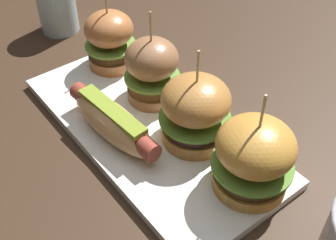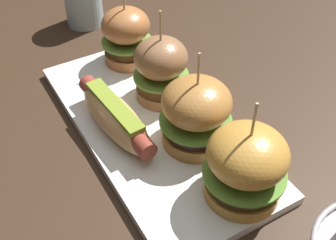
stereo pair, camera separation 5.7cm
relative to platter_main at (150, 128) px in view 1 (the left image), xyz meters
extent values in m
plane|color=#382619|center=(0.00, 0.00, -0.01)|extent=(3.00, 3.00, 0.00)
cube|color=white|center=(0.00, 0.00, 0.00)|extent=(0.42, 0.19, 0.01)
ellipsoid|color=tan|center=(-0.02, -0.05, 0.03)|extent=(0.17, 0.06, 0.05)
cylinder|color=brown|center=(-0.02, -0.05, 0.04)|extent=(0.18, 0.04, 0.03)
cube|color=olive|center=(-0.02, -0.05, 0.05)|extent=(0.13, 0.03, 0.01)
cylinder|color=#B36C3B|center=(-0.16, 0.04, 0.02)|extent=(0.08, 0.08, 0.02)
cylinder|color=#432A12|center=(-0.16, 0.04, 0.03)|extent=(0.07, 0.07, 0.02)
cylinder|color=#6B9E3D|center=(-0.16, 0.04, 0.04)|extent=(0.08, 0.08, 0.00)
ellipsoid|color=#B36C3B|center=(-0.16, 0.04, 0.07)|extent=(0.08, 0.08, 0.06)
cylinder|color=tan|center=(-0.16, 0.04, 0.12)|extent=(0.00, 0.00, 0.06)
cylinder|color=#966643|center=(-0.05, 0.04, 0.02)|extent=(0.08, 0.08, 0.02)
cylinder|color=#57361B|center=(-0.05, 0.04, 0.03)|extent=(0.07, 0.07, 0.02)
cylinder|color=#6B9E3D|center=(-0.05, 0.04, 0.05)|extent=(0.08, 0.08, 0.00)
ellipsoid|color=#966643|center=(-0.05, 0.04, 0.08)|extent=(0.08, 0.08, 0.06)
cylinder|color=tan|center=(-0.05, 0.04, 0.12)|extent=(0.00, 0.00, 0.06)
cylinder|color=#B37839|center=(0.06, 0.03, 0.02)|extent=(0.09, 0.09, 0.02)
cylinder|color=#3A1F1E|center=(0.06, 0.03, 0.03)|extent=(0.08, 0.08, 0.02)
cylinder|color=#609338|center=(0.06, 0.03, 0.04)|extent=(0.10, 0.10, 0.00)
ellipsoid|color=#B37839|center=(0.06, 0.03, 0.08)|extent=(0.09, 0.09, 0.06)
cylinder|color=tan|center=(0.06, 0.03, 0.12)|extent=(0.00, 0.00, 0.06)
cylinder|color=#C68A38|center=(0.16, 0.03, 0.02)|extent=(0.09, 0.09, 0.02)
cylinder|color=#452F17|center=(0.16, 0.03, 0.03)|extent=(0.09, 0.09, 0.02)
cylinder|color=#609338|center=(0.16, 0.03, 0.04)|extent=(0.10, 0.10, 0.00)
ellipsoid|color=#C68A38|center=(0.16, 0.03, 0.08)|extent=(0.09, 0.09, 0.06)
cylinder|color=tan|center=(0.16, 0.03, 0.12)|extent=(0.00, 0.00, 0.06)
cylinder|color=silver|center=(-0.34, 0.03, 0.05)|extent=(0.07, 0.07, 0.11)
camera|label=1|loc=(0.37, -0.26, 0.43)|focal=46.19mm
camera|label=2|loc=(0.40, -0.21, 0.43)|focal=46.19mm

